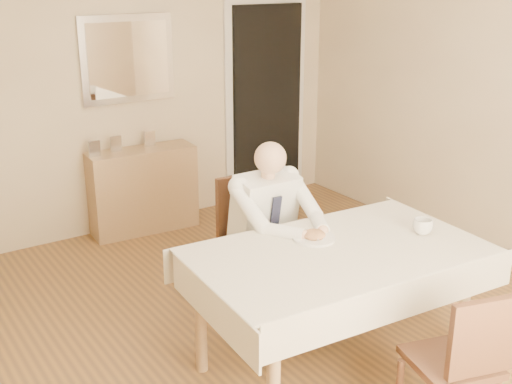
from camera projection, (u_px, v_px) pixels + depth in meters
room at (290, 151)px, 3.69m from camera, size 5.00×5.02×2.60m
doorway at (266, 103)px, 6.54m from camera, size 0.96×0.07×2.10m
mirror at (128, 59)px, 5.59m from camera, size 0.86×0.04×0.76m
dining_table at (338, 263)px, 3.75m from camera, size 1.79×1.14×0.75m
chair_far at (254, 234)px, 4.49m from camera, size 0.45×0.45×0.95m
chair_near at (464, 358)px, 3.17m from camera, size 0.49×0.50×0.85m
seated_man at (278, 227)px, 4.21m from camera, size 0.48×0.72×1.24m
plate at (314, 238)px, 3.86m from camera, size 0.26×0.26×0.02m
food at (314, 235)px, 3.85m from camera, size 0.14×0.14×0.06m
knife at (325, 237)px, 3.83m from camera, size 0.01×0.13×0.01m
fork at (315, 240)px, 3.79m from camera, size 0.01×0.13×0.01m
coffee_mug at (423, 227)px, 3.93m from camera, size 0.16×0.16×0.10m
sideboard at (143, 190)px, 5.85m from camera, size 0.98×0.40×0.77m
photo_frame_left at (95, 149)px, 5.48m from camera, size 0.10×0.02×0.14m
photo_frame_center at (116, 144)px, 5.63m from camera, size 0.10×0.02×0.14m
photo_frame_right at (150, 139)px, 5.81m from camera, size 0.10×0.02×0.14m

